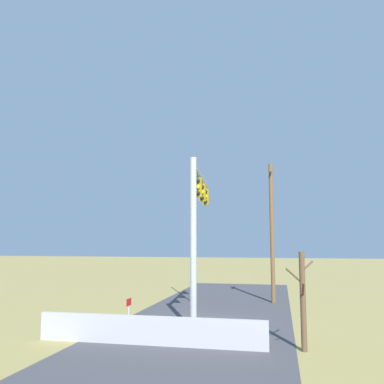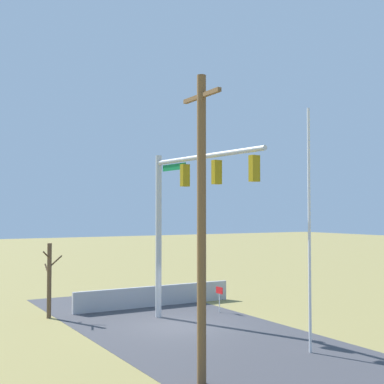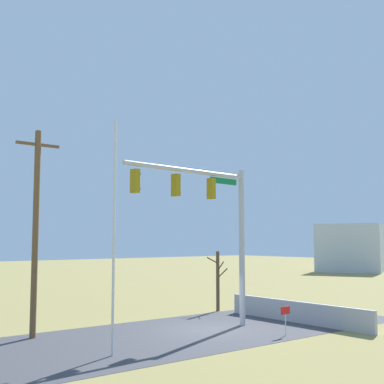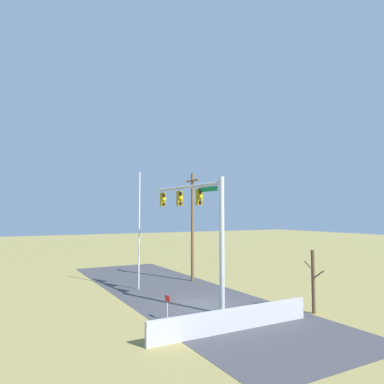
# 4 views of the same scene
# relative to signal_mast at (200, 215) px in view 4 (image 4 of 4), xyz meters

# --- Properties ---
(ground_plane) EXTENTS (160.00, 160.00, 0.00)m
(ground_plane) POSITION_rel_signal_mast_xyz_m (-0.08, 0.32, -5.30)
(ground_plane) COLOR olive
(road_surface) EXTENTS (28.00, 8.00, 0.01)m
(road_surface) POSITION_rel_signal_mast_xyz_m (-4.08, 0.32, -5.29)
(road_surface) COLOR #3D3D42
(road_surface) RESTS_ON ground_plane
(sidewalk_corner) EXTENTS (6.00, 6.00, 0.01)m
(sidewalk_corner) POSITION_rel_signal_mast_xyz_m (3.03, 0.19, -5.30)
(sidewalk_corner) COLOR #B7B5AD
(sidewalk_corner) RESTS_ON ground_plane
(retaining_fence) EXTENTS (0.20, 8.66, 1.04)m
(retaining_fence) POSITION_rel_signal_mast_xyz_m (4.65, -0.92, -4.78)
(retaining_fence) COLOR #A8A8AD
(retaining_fence) RESTS_ON ground_plane
(signal_mast) EXTENTS (7.22, 0.94, 7.46)m
(signal_mast) POSITION_rel_signal_mast_xyz_m (0.00, 0.00, 0.00)
(signal_mast) COLOR #B2B5BA
(signal_mast) RESTS_ON ground_plane
(flagpole) EXTENTS (0.10, 0.10, 8.46)m
(flagpole) POSITION_rel_signal_mast_xyz_m (-6.07, -1.57, -1.07)
(flagpole) COLOR silver
(flagpole) RESTS_ON ground_plane
(utility_pole) EXTENTS (1.90, 0.26, 8.74)m
(utility_pole) POSITION_rel_signal_mast_xyz_m (-7.01, 3.36, -0.76)
(utility_pole) COLOR brown
(utility_pole) RESTS_ON ground_plane
(bare_tree) EXTENTS (1.27, 1.02, 3.41)m
(bare_tree) POSITION_rel_signal_mast_xyz_m (4.38, 4.59, -3.54)
(bare_tree) COLOR brown
(bare_tree) RESTS_ON ground_plane
(open_sign) EXTENTS (0.56, 0.04, 1.22)m
(open_sign) POSITION_rel_signal_mast_xyz_m (1.60, -2.87, -4.39)
(open_sign) COLOR silver
(open_sign) RESTS_ON ground_plane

